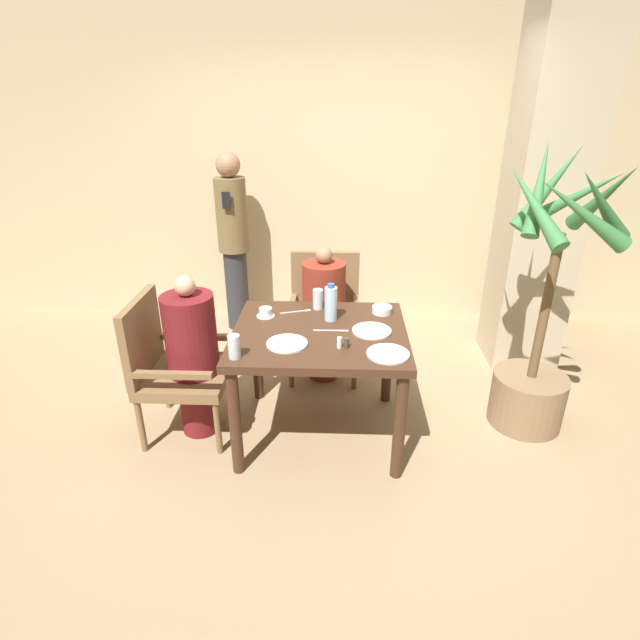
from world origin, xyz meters
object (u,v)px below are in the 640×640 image
potted_palm (539,340)px  water_bottle (331,303)px  chair_far_side (324,311)px  glass_tall_near (234,347)px  diner_in_far_chair (324,313)px  glass_tall_mid (318,299)px  plate_dessert_center (287,344)px  diner_in_left_chair (193,355)px  bowl_small (382,310)px  chair_left_side (171,363)px  standing_host (233,239)px  plate_main_left (372,331)px  plate_main_right (388,354)px  teacup_with_saucer (266,313)px

potted_palm → water_bottle: size_ratio=7.56×
chair_far_side → glass_tall_near: size_ratio=6.95×
diner_in_far_chair → glass_tall_mid: size_ratio=7.92×
glass_tall_near → plate_dessert_center: bearing=31.7°
diner_in_left_chair → bowl_small: diner_in_left_chair is taller
chair_far_side → plate_dessert_center: chair_far_side is taller
chair_left_side → standing_host: size_ratio=0.58×
diner_in_far_chair → plate_main_left: bearing=-66.6°
diner_in_left_chair → potted_palm: size_ratio=0.59×
plate_main_right → glass_tall_near: glass_tall_near is taller
chair_far_side → diner_in_far_chair: size_ratio=0.88×
chair_far_side → chair_left_side: bearing=-137.2°
plate_dessert_center → bowl_small: (0.57, 0.47, 0.02)m
chair_left_side → potted_palm: 2.34m
diner_in_left_chair → glass_tall_mid: 0.88m
plate_main_left → water_bottle: 0.32m
chair_far_side → water_bottle: water_bottle is taller
potted_palm → plate_dessert_center: potted_palm is taller
bowl_small → glass_tall_near: glass_tall_near is taller
potted_palm → plate_main_right: potted_palm is taller
plate_main_right → teacup_with_saucer: teacup_with_saucer is taller
diner_in_far_chair → water_bottle: (0.06, -0.56, 0.32)m
chair_left_side → diner_in_far_chair: 1.19m
chair_left_side → diner_in_left_chair: size_ratio=0.86×
standing_host → chair_far_side: bearing=-41.4°
diner_in_far_chair → teacup_with_saucer: diner_in_far_chair is taller
water_bottle → glass_tall_mid: (-0.09, 0.18, -0.05)m
chair_left_side → teacup_with_saucer: bearing=18.5°
chair_left_side → plate_main_left: chair_left_side is taller
glass_tall_mid → plate_dessert_center: bearing=-106.1°
plate_main_right → bowl_small: bearing=89.3°
standing_host → teacup_with_saucer: 1.50m
chair_left_side → plate_dessert_center: (0.76, -0.19, 0.25)m
chair_far_side → diner_in_far_chair: bearing=-90.0°
plate_main_left → bowl_small: bowl_small is taller
chair_left_side → glass_tall_near: chair_left_side is taller
bowl_small → chair_far_side: bearing=123.8°
chair_left_side → glass_tall_near: size_ratio=6.95×
plate_main_right → bowl_small: (0.01, 0.57, 0.02)m
chair_left_side → diner_in_left_chair: diner_in_left_chair is taller
diner_in_left_chair → glass_tall_near: (0.35, -0.36, 0.26)m
chair_left_side → plate_main_left: (1.26, 0.00, 0.25)m
diner_in_left_chair → standing_host: (-0.05, 1.62, 0.31)m
standing_host → bowl_small: bearing=-47.1°
plate_dessert_center → potted_palm: bearing=12.8°
plate_main_left → water_bottle: size_ratio=0.97×
chair_left_side → bowl_small: (1.34, 0.28, 0.27)m
chair_far_side → standing_host: 1.18m
chair_left_side → potted_palm: potted_palm is taller
chair_left_side → plate_main_right: chair_left_side is taller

